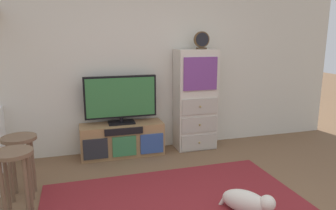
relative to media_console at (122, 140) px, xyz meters
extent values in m
cube|color=beige|center=(0.30, 0.27, 1.12)|extent=(6.40, 0.12, 2.70)
cube|color=maroon|center=(0.30, -1.59, -0.22)|extent=(2.60, 1.80, 0.01)
cube|color=#997047|center=(0.00, 0.01, 0.00)|extent=(1.14, 0.36, 0.46)
cube|color=#232328|center=(-0.38, -0.18, -0.04)|extent=(0.32, 0.02, 0.27)
cube|color=#337042|center=(0.00, -0.18, -0.04)|extent=(0.32, 0.02, 0.27)
cube|color=#2D4784|center=(0.38, -0.18, -0.04)|extent=(0.32, 0.02, 0.27)
cube|color=black|center=(0.00, -0.18, 0.17)|extent=(0.51, 0.02, 0.09)
cube|color=black|center=(0.00, 0.03, 0.24)|extent=(0.36, 0.22, 0.02)
cylinder|color=black|center=(0.00, 0.03, 0.28)|extent=(0.05, 0.05, 0.06)
cube|color=black|center=(0.00, 0.03, 0.60)|extent=(0.98, 0.05, 0.58)
cube|color=#2D6B38|center=(0.00, 0.00, 0.60)|extent=(0.93, 0.01, 0.53)
cube|color=beige|center=(1.09, 0.02, 0.50)|extent=(0.58, 0.34, 1.46)
cube|color=#ADA497|center=(1.09, -0.16, -0.09)|extent=(0.53, 0.02, 0.22)
sphere|color=olive|center=(1.09, -0.18, -0.09)|extent=(0.03, 0.03, 0.03)
cube|color=#ADA497|center=(1.09, -0.16, 0.17)|extent=(0.53, 0.02, 0.22)
sphere|color=olive|center=(1.09, -0.18, 0.17)|extent=(0.03, 0.03, 0.03)
cube|color=#ADA497|center=(1.09, -0.16, 0.44)|extent=(0.53, 0.02, 0.22)
sphere|color=olive|center=(1.09, -0.18, 0.44)|extent=(0.03, 0.03, 0.03)
cube|color=#70387F|center=(1.09, -0.16, 0.90)|extent=(0.49, 0.02, 0.46)
cube|color=#4C3823|center=(1.16, 0.00, 1.24)|extent=(0.13, 0.08, 0.02)
cylinder|color=brown|center=(1.16, 0.00, 1.37)|extent=(0.22, 0.04, 0.22)
cylinder|color=black|center=(1.16, -0.03, 1.37)|extent=(0.19, 0.01, 0.19)
cylinder|color=brown|center=(-1.23, -1.44, 0.09)|extent=(0.04, 0.04, 0.64)
cylinder|color=brown|center=(-1.05, -1.44, 0.09)|extent=(0.04, 0.04, 0.64)
cylinder|color=brown|center=(-1.23, -1.25, 0.09)|extent=(0.04, 0.04, 0.64)
cylinder|color=brown|center=(-1.05, -1.25, 0.09)|extent=(0.04, 0.04, 0.64)
cylinder|color=brown|center=(-1.14, -1.34, 0.43)|extent=(0.34, 0.34, 0.03)
cylinder|color=brown|center=(-1.25, -0.97, 0.08)|extent=(0.04, 0.04, 0.62)
cylinder|color=brown|center=(-1.07, -0.97, 0.08)|extent=(0.04, 0.04, 0.62)
cylinder|color=brown|center=(-1.25, -0.78, 0.08)|extent=(0.04, 0.04, 0.62)
cylinder|color=brown|center=(-1.07, -0.78, 0.08)|extent=(0.04, 0.04, 0.62)
cylinder|color=brown|center=(-1.16, -0.87, 0.41)|extent=(0.34, 0.34, 0.03)
ellipsoid|color=beige|center=(0.89, -1.80, -0.12)|extent=(0.44, 0.46, 0.22)
sphere|color=beige|center=(1.03, -1.95, -0.07)|extent=(0.15, 0.15, 0.15)
cylinder|color=beige|center=(0.75, -1.65, -0.15)|extent=(0.09, 0.10, 0.16)
camera|label=1|loc=(-0.58, -4.20, 1.42)|focal=33.68mm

